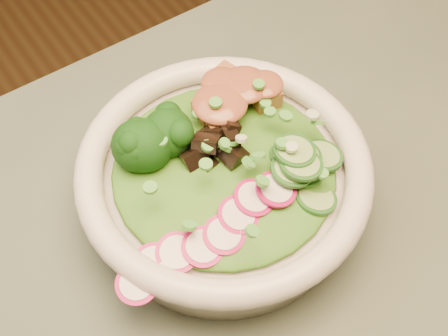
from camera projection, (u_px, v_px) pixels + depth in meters
salad_bowl at (224, 181)px, 0.50m from camera, size 0.23×0.23×0.06m
lettuce_bed at (224, 167)px, 0.48m from camera, size 0.18×0.18×0.02m
broccoli_florets at (153, 154)px, 0.47m from camera, size 0.08×0.08×0.04m
radish_slices at (220, 231)px, 0.45m from camera, size 0.10×0.06×0.02m
cucumber_slices at (298, 167)px, 0.47m from camera, size 0.07×0.07×0.03m
mushroom_heap at (225, 148)px, 0.48m from camera, size 0.07×0.07×0.03m
tofu_cubes at (232, 106)px, 0.50m from camera, size 0.09×0.07×0.03m
peanut_sauce at (232, 97)px, 0.50m from camera, size 0.06×0.05×0.01m
scallion_garnish at (224, 152)px, 0.47m from camera, size 0.17×0.17×0.02m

